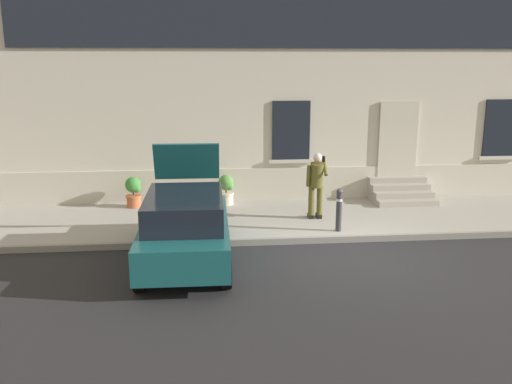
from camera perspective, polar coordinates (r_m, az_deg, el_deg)
The scene contains 11 objects.
ground_plane at distance 12.10m, azimuth 10.23°, elevation -6.61°, with size 80.00×80.00×0.00m, color #232326.
sidewalk at distance 14.66m, azimuth 7.31°, elevation -2.65°, with size 24.00×3.60×0.15m, color #99968E.
curb_edge at distance 12.94m, azimuth 9.13°, elevation -4.90°, with size 24.00×0.12×0.15m, color gray.
building_facade at distance 16.54m, azimuth 5.78°, elevation 12.04°, with size 24.00×1.52×7.50m.
entrance_stoop at distance 16.52m, azimuth 14.88°, elevation -0.04°, with size 1.74×1.28×0.64m.
hatchback_car_teal at distance 11.36m, azimuth -7.42°, elevation -3.59°, with size 1.84×4.09×2.34m.
bollard_near_person at distance 13.13m, azimuth 8.70°, elevation -1.70°, with size 0.15×0.15×1.04m.
bollard_far_left at distance 12.73m, azimuth -5.62°, elevation -2.08°, with size 0.15×0.15×1.04m.
person_on_phone at distance 13.98m, azimuth 6.34°, elevation 1.13°, with size 0.51×0.50×1.74m.
planter_terracotta at distance 15.56m, azimuth -12.72°, elevation 0.08°, with size 0.44×0.44×0.86m.
planter_cream at distance 15.49m, azimuth -3.12°, elevation 0.34°, with size 0.44×0.44×0.86m.
Camera 1 is at (-3.21, -10.93, 4.09)m, focal length 38.12 mm.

